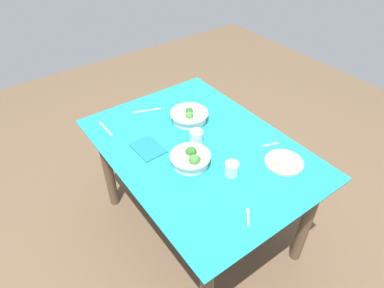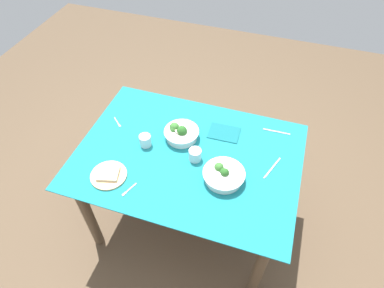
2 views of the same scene
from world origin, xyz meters
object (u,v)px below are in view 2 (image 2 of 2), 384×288
at_px(table_knife_right, 276,132).
at_px(napkin_folded_upper, 224,133).
at_px(water_glass_side, 146,140).
at_px(table_knife_left, 272,168).
at_px(fork_by_near_bowl, 118,123).
at_px(water_glass_center, 195,155).
at_px(bread_side_plate, 109,175).
at_px(broccoli_bowl_far, 223,175).
at_px(broccoli_bowl_near, 181,133).
at_px(fork_by_far_bowl, 129,190).

distance_m(table_knife_right, napkin_folded_upper, 0.35).
distance_m(water_glass_side, table_knife_left, 0.81).
distance_m(fork_by_near_bowl, table_knife_left, 1.07).
bearing_deg(table_knife_right, water_glass_center, -140.41).
height_order(bread_side_plate, napkin_folded_upper, bread_side_plate).
xyz_separation_m(broccoli_bowl_far, broccoli_bowl_near, (0.35, -0.24, 0.01)).
xyz_separation_m(broccoli_bowl_near, table_knife_right, (-0.59, -0.25, -0.04)).
bearing_deg(napkin_folded_upper, bread_side_plate, 44.73).
bearing_deg(fork_by_near_bowl, broccoli_bowl_far, 25.14).
relative_size(water_glass_side, table_knife_left, 0.39).
bearing_deg(table_knife_left, fork_by_near_bowl, -72.94).
relative_size(broccoli_bowl_far, table_knife_right, 1.37).
xyz_separation_m(bread_side_plate, napkin_folded_upper, (-0.56, -0.56, -0.01)).
height_order(broccoli_bowl_far, table_knife_left, broccoli_bowl_far).
bearing_deg(broccoli_bowl_far, fork_by_near_bowl, -16.15).
relative_size(bread_side_plate, fork_by_near_bowl, 2.49).
relative_size(fork_by_far_bowl, table_knife_left, 0.54).
height_order(broccoli_bowl_near, napkin_folded_upper, broccoli_bowl_near).
bearing_deg(water_glass_side, broccoli_bowl_near, -146.85).
relative_size(broccoli_bowl_far, fork_by_near_bowl, 2.85).
xyz_separation_m(fork_by_far_bowl, fork_by_near_bowl, (0.31, -0.48, 0.00)).
bearing_deg(fork_by_far_bowl, table_knife_left, 140.20).
xyz_separation_m(water_glass_center, napkin_folded_upper, (-0.12, -0.27, -0.04)).
xyz_separation_m(bread_side_plate, table_knife_left, (-0.91, -0.36, -0.01)).
bearing_deg(table_knife_right, fork_by_near_bowl, -168.15).
height_order(water_glass_center, fork_by_near_bowl, water_glass_center).
xyz_separation_m(broccoli_bowl_near, bread_side_plate, (0.30, 0.43, -0.03)).
relative_size(broccoli_bowl_near, water_glass_side, 2.90).
relative_size(water_glass_center, water_glass_side, 1.02).
height_order(fork_by_near_bowl, table_knife_right, same).
height_order(broccoli_bowl_far, water_glass_side, broccoli_bowl_far).
height_order(bread_side_plate, table_knife_left, bread_side_plate).
distance_m(water_glass_center, table_knife_right, 0.59).
bearing_deg(napkin_folded_upper, broccoli_bowl_near, 26.05).
distance_m(broccoli_bowl_far, table_knife_right, 0.54).
bearing_deg(fork_by_far_bowl, water_glass_center, 161.06).
relative_size(bread_side_plate, water_glass_center, 2.72).
xyz_separation_m(fork_by_near_bowl, table_knife_right, (-1.05, -0.25, -0.00)).
distance_m(water_glass_side, fork_by_far_bowl, 0.36).
bearing_deg(broccoli_bowl_far, broccoli_bowl_near, -34.55).
xyz_separation_m(broccoli_bowl_near, fork_by_far_bowl, (0.15, 0.49, -0.04)).
bearing_deg(fork_by_near_bowl, bread_side_plate, -28.51).
distance_m(fork_by_far_bowl, napkin_folded_upper, 0.73).
bearing_deg(broccoli_bowl_far, table_knife_right, -116.52).
distance_m(table_knife_left, table_knife_right, 0.32).
bearing_deg(broccoli_bowl_near, bread_side_plate, 54.85).
bearing_deg(water_glass_center, water_glass_side, -3.07).
bearing_deg(water_glass_center, fork_by_near_bowl, -13.01).
xyz_separation_m(water_glass_side, fork_by_near_bowl, (0.26, -0.12, -0.04)).
bearing_deg(fork_by_far_bowl, broccoli_bowl_far, 137.96).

